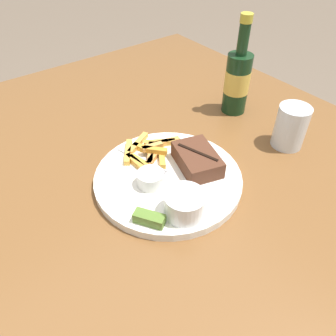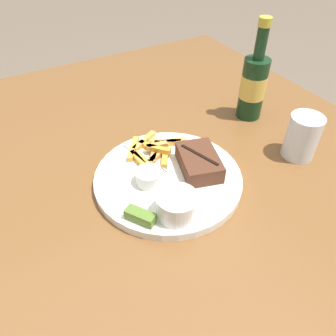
% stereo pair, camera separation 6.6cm
% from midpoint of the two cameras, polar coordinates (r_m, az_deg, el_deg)
% --- Properties ---
extents(ground_plane, '(12.00, 12.00, 0.00)m').
position_cam_midpoint_polar(ground_plane, '(1.29, -1.62, -26.16)').
color(ground_plane, '#6B5B4C').
extents(dining_table, '(1.34, 1.12, 0.72)m').
position_cam_midpoint_polar(dining_table, '(0.73, -2.58, -6.49)').
color(dining_table, brown).
rests_on(dining_table, ground_plane).
extents(dinner_plate, '(0.30, 0.30, 0.02)m').
position_cam_midpoint_polar(dinner_plate, '(0.68, -2.78, -1.96)').
color(dinner_plate, white).
rests_on(dinner_plate, dining_table).
extents(steak_portion, '(0.13, 0.10, 0.04)m').
position_cam_midpoint_polar(steak_portion, '(0.68, 2.34, 1.39)').
color(steak_portion, '#512D1E').
rests_on(steak_portion, dinner_plate).
extents(fries_pile, '(0.13, 0.15, 0.02)m').
position_cam_midpoint_polar(fries_pile, '(0.72, -5.95, 2.80)').
color(fries_pile, gold).
rests_on(fries_pile, dinner_plate).
extents(coleslaw_cup, '(0.07, 0.07, 0.05)m').
position_cam_midpoint_polar(coleslaw_cup, '(0.58, -0.31, -6.27)').
color(coleslaw_cup, white).
rests_on(coleslaw_cup, dinner_plate).
extents(dipping_sauce_cup, '(0.05, 0.05, 0.03)m').
position_cam_midpoint_polar(dipping_sauce_cup, '(0.65, -6.23, -1.67)').
color(dipping_sauce_cup, silver).
rests_on(dipping_sauce_cup, dinner_plate).
extents(pickle_spear, '(0.06, 0.05, 0.02)m').
position_cam_midpoint_polar(pickle_spear, '(0.58, -6.55, -8.90)').
color(pickle_spear, '#567A2D').
rests_on(pickle_spear, dinner_plate).
extents(fork_utensil, '(0.13, 0.04, 0.00)m').
position_cam_midpoint_polar(fork_utensil, '(0.71, -7.68, 1.46)').
color(fork_utensil, '#B7B7BC').
rests_on(fork_utensil, dinner_plate).
extents(beer_bottle, '(0.06, 0.06, 0.25)m').
position_cam_midpoint_polar(beer_bottle, '(0.88, 9.81, 14.81)').
color(beer_bottle, '#143319').
rests_on(beer_bottle, dining_table).
extents(drinking_glass, '(0.07, 0.07, 0.10)m').
position_cam_midpoint_polar(drinking_glass, '(0.79, 18.38, 6.75)').
color(drinking_glass, silver).
rests_on(drinking_glass, dining_table).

